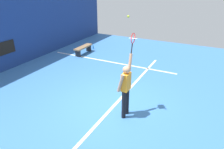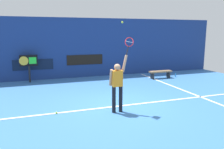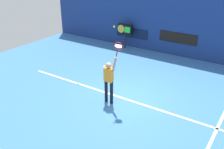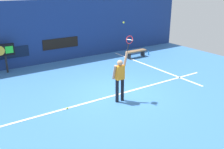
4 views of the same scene
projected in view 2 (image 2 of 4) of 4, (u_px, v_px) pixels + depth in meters
ground_plane at (119, 105)px, 8.64m from camera, size 18.00×18.00×0.00m
back_wall at (84, 48)px, 13.85m from camera, size 18.00×0.20×3.57m
sponsor_banner_center at (85, 60)px, 13.87m from camera, size 2.20×0.03×0.60m
sponsor_banner_portside at (33, 65)px, 12.92m from camera, size 2.20×0.03×0.60m
court_baseline at (120, 106)px, 8.54m from camera, size 10.00×0.10×0.01m
court_sideline at (172, 86)px, 11.69m from camera, size 0.10×7.00×0.01m
tennis_player at (117, 84)px, 7.73m from camera, size 0.62×0.31×1.99m
tennis_racket at (129, 43)px, 7.61m from camera, size 0.38×0.27×0.63m
tennis_ball at (122, 22)px, 7.48m from camera, size 0.07×0.07×0.07m
scoreboard_clock at (29, 62)px, 12.40m from camera, size 0.96×0.20×1.51m
court_bench at (161, 73)px, 13.61m from camera, size 1.40×0.36×0.45m
water_bottle at (175, 75)px, 14.00m from camera, size 0.07×0.07×0.24m
spare_ball at (57, 113)px, 7.74m from camera, size 0.07×0.07×0.07m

